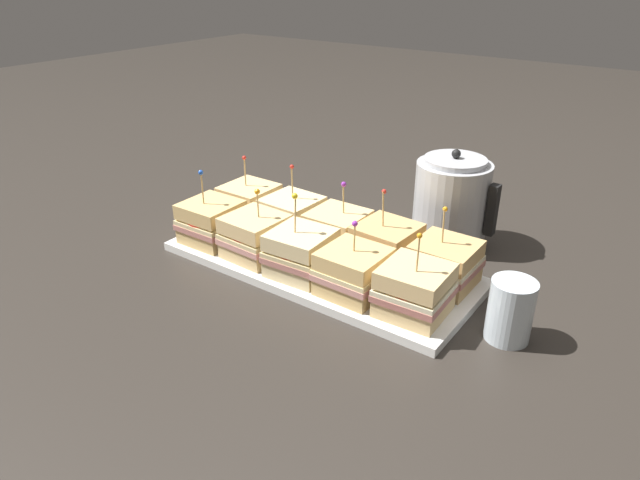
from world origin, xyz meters
name	(u,v)px	position (x,y,z in m)	size (l,w,h in m)	color
ground_plane	(320,268)	(0.00, 0.00, 0.00)	(6.00, 6.00, 0.00)	#2D2823
serving_platter	(320,264)	(0.00, 0.00, 0.01)	(0.67, 0.28, 0.02)	white
sandwich_front_far_left	(212,222)	(-0.25, -0.06, 0.06)	(0.12, 0.12, 0.17)	tan
sandwich_front_left	(255,236)	(-0.12, -0.06, 0.06)	(0.13, 0.13, 0.15)	#DBB77A
sandwich_front_center	(301,253)	(0.00, -0.07, 0.06)	(0.13, 0.13, 0.17)	beige
sandwich_front_right	(354,272)	(0.13, -0.07, 0.06)	(0.12, 0.12, 0.15)	tan
sandwich_front_far_right	(414,290)	(0.25, -0.06, 0.06)	(0.13, 0.13, 0.16)	#DBB77A
sandwich_back_far_left	(250,204)	(-0.25, 0.06, 0.06)	(0.12, 0.12, 0.17)	#DBB77A
sandwich_back_left	(292,217)	(-0.12, 0.06, 0.06)	(0.13, 0.13, 0.17)	beige
sandwich_back_center	(338,231)	(0.00, 0.07, 0.06)	(0.12, 0.12, 0.16)	#DBB77A
sandwich_back_right	(386,246)	(0.12, 0.06, 0.06)	(0.13, 0.13, 0.17)	tan
sandwich_back_far_right	(445,264)	(0.25, 0.06, 0.06)	(0.12, 0.12, 0.16)	tan
kettle_steel	(451,202)	(0.17, 0.27, 0.10)	(0.19, 0.17, 0.22)	#B7BABF
drinking_glass	(510,310)	(0.41, -0.01, 0.06)	(0.08, 0.08, 0.11)	silver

